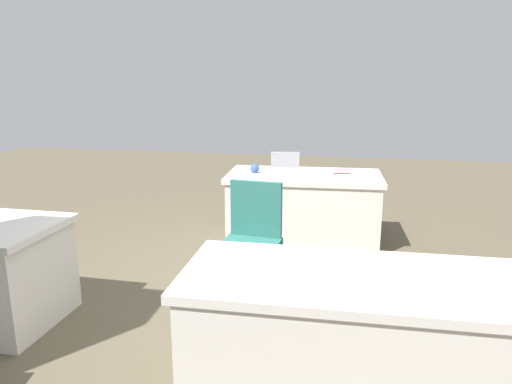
{
  "coord_description": "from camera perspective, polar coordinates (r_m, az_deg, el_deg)",
  "views": [
    {
      "loc": [
        -0.81,
        3.42,
        1.75
      ],
      "look_at": [
        -0.16,
        -0.01,
        0.9
      ],
      "focal_mm": 33.24,
      "sensor_mm": 36.0,
      "label": 1
    }
  ],
  "objects": [
    {
      "name": "ground_plane",
      "position": [
        3.93,
        -2.3,
        -12.79
      ],
      "size": [
        14.4,
        14.4,
        0.0
      ],
      "primitive_type": "plane",
      "color": "brown"
    },
    {
      "name": "scissors_red",
      "position": [
        5.12,
        10.29,
        2.2
      ],
      "size": [
        0.18,
        0.1,
        0.01
      ],
      "primitive_type": "cube",
      "rotation": [
        0.0,
        0.0,
        0.4
      ],
      "color": "red",
      "rests_on": "table_foreground"
    },
    {
      "name": "table_mid_right",
      "position": [
        2.72,
        11.69,
        -17.0
      ],
      "size": [
        1.86,
        0.82,
        0.74
      ],
      "rotation": [
        0.0,
        0.0,
        0.01
      ],
      "color": "silver",
      "rests_on": "ground"
    },
    {
      "name": "table_foreground",
      "position": [
        5.14,
        5.73,
        -1.88
      ],
      "size": [
        1.66,
        0.92,
        0.74
      ],
      "rotation": [
        0.0,
        0.0,
        0.05
      ],
      "color": "silver",
      "rests_on": "ground"
    },
    {
      "name": "yarn_ball",
      "position": [
        5.09,
        -0.16,
        2.87
      ],
      "size": [
        0.1,
        0.1,
        0.1
      ],
      "primitive_type": "sphere",
      "color": "#3F5999",
      "rests_on": "table_foreground"
    },
    {
      "name": "laptop_silver",
      "position": [
        5.16,
        3.53,
        2.9
      ],
      "size": [
        0.36,
        0.33,
        0.21
      ],
      "rotation": [
        0.0,
        0.0,
        0.15
      ],
      "color": "silver",
      "rests_on": "table_foreground"
    },
    {
      "name": "chair_tucked_left",
      "position": [
        3.69,
        -0.59,
        -5.27
      ],
      "size": [
        0.49,
        0.49,
        0.96
      ],
      "rotation": [
        0.0,
        0.0,
        -0.12
      ],
      "color": "#9E9993",
      "rests_on": "ground"
    }
  ]
}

